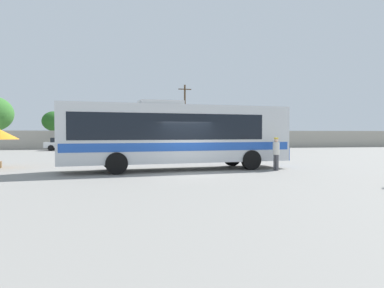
{
  "coord_description": "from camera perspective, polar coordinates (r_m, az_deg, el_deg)",
  "views": [
    {
      "loc": [
        -3.01,
        -16.92,
        1.93
      ],
      "look_at": [
        0.97,
        4.49,
        1.27
      ],
      "focal_mm": 33.4,
      "sensor_mm": 36.0,
      "label": 1
    }
  ],
  "objects": [
    {
      "name": "utility_pole_near",
      "position": [
        49.01,
        -1.15,
        4.68
      ],
      "size": [
        1.8,
        0.29,
        8.55
      ],
      "color": "#4C3823",
      "rests_on": "ground_plane"
    },
    {
      "name": "parked_car_second_black",
      "position": [
        41.7,
        -11.7,
        0.15
      ],
      "size": [
        4.44,
        2.19,
        1.53
      ],
      "color": "black",
      "rests_on": "ground_plane"
    },
    {
      "name": "parked_car_leftmost_white",
      "position": [
        42.63,
        -19.84,
        0.06
      ],
      "size": [
        4.17,
        2.14,
        1.43
      ],
      "color": "silver",
      "rests_on": "ground_plane"
    },
    {
      "name": "attendant_by_bus_door",
      "position": [
        19.01,
        13.28,
        -1.2
      ],
      "size": [
        0.45,
        0.45,
        1.71
      ],
      "color": "#4C4C51",
      "rests_on": "ground_plane"
    },
    {
      "name": "roadside_tree_midleft",
      "position": [
        52.86,
        -21.18,
        3.4
      ],
      "size": [
        3.2,
        3.2,
        4.96
      ],
      "color": "brown",
      "rests_on": "ground_plane"
    },
    {
      "name": "ground_plane",
      "position": [
        27.15,
        -4.15,
        -2.35
      ],
      "size": [
        300.0,
        300.0,
        0.0
      ],
      "primitive_type": "plane",
      "color": "gray"
    },
    {
      "name": "coach_bus_silver_blue",
      "position": [
        18.75,
        -2.77,
        1.71
      ],
      "size": [
        12.2,
        4.03,
        3.61
      ],
      "color": "silver",
      "rests_on": "ground_plane"
    },
    {
      "name": "perimeter_wall",
      "position": [
        45.13,
        -6.72,
        0.69
      ],
      "size": [
        80.0,
        0.3,
        2.25
      ],
      "primitive_type": "cube",
      "color": "#9E998C",
      "rests_on": "ground_plane"
    },
    {
      "name": "parked_car_third_black",
      "position": [
        42.55,
        -2.94,
        0.15
      ],
      "size": [
        4.49,
        2.2,
        1.42
      ],
      "color": "black",
      "rests_on": "ground_plane"
    },
    {
      "name": "parked_car_rightmost_dark_blue",
      "position": [
        43.31,
        5.6,
        0.18
      ],
      "size": [
        4.59,
        2.27,
        1.44
      ],
      "color": "navy",
      "rests_on": "ground_plane"
    }
  ]
}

